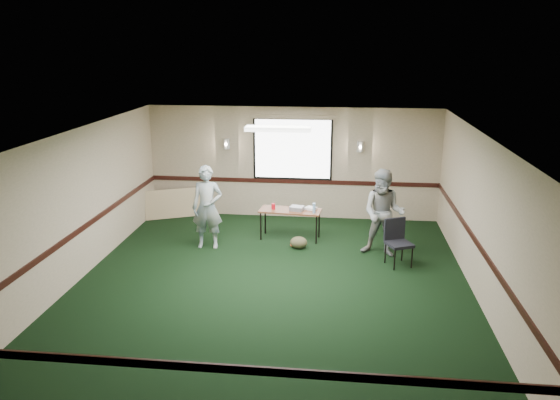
# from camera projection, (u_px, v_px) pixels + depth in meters

# --- Properties ---
(ground) EXTENTS (8.00, 8.00, 0.00)m
(ground) POSITION_uv_depth(u_px,v_px,m) (272.00, 285.00, 9.72)
(ground) COLOR black
(ground) RESTS_ON ground
(room_shell) EXTENTS (8.00, 8.02, 8.00)m
(room_shell) POSITION_uv_depth(u_px,v_px,m) (284.00, 171.00, 11.30)
(room_shell) COLOR tan
(room_shell) RESTS_ON ground
(folding_table) EXTENTS (1.37, 0.65, 0.66)m
(folding_table) POSITION_uv_depth(u_px,v_px,m) (290.00, 212.00, 11.83)
(folding_table) COLOR brown
(folding_table) RESTS_ON ground
(projector) EXTENTS (0.33, 0.29, 0.09)m
(projector) POSITION_uv_depth(u_px,v_px,m) (297.00, 208.00, 11.76)
(projector) COLOR gray
(projector) RESTS_ON folding_table
(game_console) EXTENTS (0.28, 0.26, 0.05)m
(game_console) POSITION_uv_depth(u_px,v_px,m) (311.00, 208.00, 11.83)
(game_console) COLOR white
(game_console) RESTS_ON folding_table
(red_cup) EXTENTS (0.08, 0.08, 0.13)m
(red_cup) POSITION_uv_depth(u_px,v_px,m) (273.00, 206.00, 11.85)
(red_cup) COLOR red
(red_cup) RESTS_ON folding_table
(water_bottle) EXTENTS (0.07, 0.07, 0.22)m
(water_bottle) POSITION_uv_depth(u_px,v_px,m) (314.00, 208.00, 11.56)
(water_bottle) COLOR #7DA8CD
(water_bottle) RESTS_ON folding_table
(duffel_bag) EXTENTS (0.39, 0.31, 0.25)m
(duffel_bag) POSITION_uv_depth(u_px,v_px,m) (299.00, 243.00, 11.40)
(duffel_bag) COLOR #403D25
(duffel_bag) RESTS_ON ground
(cable_coil) EXTENTS (0.42, 0.42, 0.02)m
(cable_coil) POSITION_uv_depth(u_px,v_px,m) (298.00, 245.00, 11.61)
(cable_coil) COLOR red
(cable_coil) RESTS_ON ground
(folded_table) EXTENTS (1.34, 0.76, 0.71)m
(folded_table) POSITION_uv_depth(u_px,v_px,m) (174.00, 203.00, 13.37)
(folded_table) COLOR tan
(folded_table) RESTS_ON ground
(conference_chair) EXTENTS (0.58, 0.59, 0.90)m
(conference_chair) POSITION_uv_depth(u_px,v_px,m) (397.00, 238.00, 10.50)
(conference_chair) COLOR black
(conference_chair) RESTS_ON ground
(person_left) EXTENTS (0.66, 0.45, 1.75)m
(person_left) POSITION_uv_depth(u_px,v_px,m) (207.00, 207.00, 11.28)
(person_left) COLOR #3A5D80
(person_left) RESTS_ON ground
(person_right) EXTENTS (1.00, 0.86, 1.77)m
(person_right) POSITION_uv_depth(u_px,v_px,m) (384.00, 213.00, 10.84)
(person_right) COLOR #6E8CAB
(person_right) RESTS_ON ground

